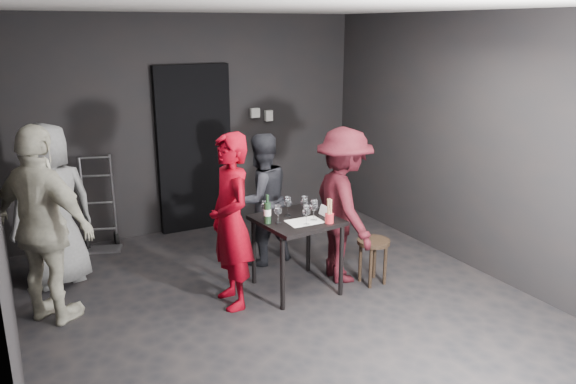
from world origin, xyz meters
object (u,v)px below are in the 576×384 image
bystander_cream (42,209)px  breadstick_cup (329,211)px  bystander_grey (51,197)px  hand_truck (102,232)px  server_red (230,213)px  man_maroon (343,201)px  stool (373,249)px  wine_bottle (267,212)px  tasting_table (297,228)px  woman_black (261,201)px

bystander_cream → breadstick_cup: bearing=-146.4°
bystander_cream → bystander_grey: 0.80m
hand_truck → server_red: (0.84, -2.00, 0.70)m
man_maroon → breadstick_cup: man_maroon is taller
stool → wine_bottle: 1.20m
server_red → wine_bottle: bearing=91.1°
tasting_table → server_red: (-0.68, 0.01, 0.25)m
stool → man_maroon: man_maroon is taller
server_red → stool: bearing=81.8°
hand_truck → stool: size_ratio=2.38×
man_maroon → breadstick_cup: (-0.33, -0.26, 0.02)m
breadstick_cup → hand_truck: bearing=127.3°
man_maroon → breadstick_cup: bearing=137.1°
bystander_grey → server_red: bearing=124.5°
hand_truck → man_maroon: 2.95m
hand_truck → man_maroon: (2.06, -2.01, 0.64)m
tasting_table → bystander_grey: (-2.08, 1.26, 0.27)m
woman_black → man_maroon: bearing=117.6°
woman_black → breadstick_cup: bearing=94.4°
tasting_table → wine_bottle: 0.37m
tasting_table → wine_bottle: (-0.31, 0.01, 0.21)m
stool → tasting_table: bearing=162.2°
hand_truck → bystander_cream: bystander_cream is taller
wine_bottle → tasting_table: bearing=-1.7°
stool → server_red: server_red is taller
tasting_table → wine_bottle: wine_bottle is taller
tasting_table → server_red: 0.73m
wine_bottle → bystander_grey: bearing=144.8°
woman_black → breadstick_cup: 1.08m
bystander_grey → wine_bottle: bystander_grey is taller
server_red → bystander_cream: size_ratio=0.86×
tasting_table → woman_black: (-0.01, 0.79, 0.06)m
hand_truck → server_red: 2.28m
hand_truck → man_maroon: bearing=-25.6°
server_red → bystander_grey: bearing=-129.8°
server_red → bystander_cream: 1.61m
hand_truck → breadstick_cup: hand_truck is taller
bystander_grey → breadstick_cup: bystander_grey is taller
breadstick_cup → wine_bottle: bearing=153.0°
man_maroon → bystander_grey: 2.90m
woman_black → man_maroon: (0.55, -0.78, 0.14)m
hand_truck → woman_black: woman_black is taller
wine_bottle → breadstick_cup: (0.52, -0.27, 0.01)m
bystander_cream → wine_bottle: bearing=-143.4°
tasting_table → woman_black: 0.79m
woman_black → wine_bottle: size_ratio=5.04×
stool → bystander_cream: 3.13m
stool → woman_black: woman_black is taller
wine_bottle → server_red: bearing=179.2°
bystander_grey → man_maroon: bearing=140.6°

